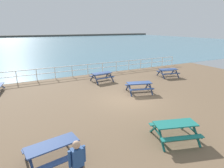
# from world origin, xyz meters

# --- Properties ---
(ground_plane) EXTENTS (30.00, 24.00, 0.20)m
(ground_plane) POSITION_xyz_m (0.00, 0.00, -0.10)
(ground_plane) COLOR brown
(sea_band) EXTENTS (142.00, 90.00, 0.01)m
(sea_band) POSITION_xyz_m (0.00, 52.75, 0.00)
(sea_band) COLOR teal
(sea_band) RESTS_ON ground
(distant_shoreline) EXTENTS (142.00, 6.00, 1.80)m
(distant_shoreline) POSITION_xyz_m (0.00, 95.75, 0.00)
(distant_shoreline) COLOR #4C4C47
(distant_shoreline) RESTS_ON ground
(seaward_railing) EXTENTS (23.07, 0.07, 1.08)m
(seaward_railing) POSITION_xyz_m (0.00, 7.75, 0.74)
(seaward_railing) COLOR white
(seaward_railing) RESTS_ON ground
(picnic_table_near_left) EXTENTS (2.09, 1.87, 0.80)m
(picnic_table_near_left) POSITION_xyz_m (6.71, 3.36, 0.58)
(picnic_table_near_left) COLOR #334C84
(picnic_table_near_left) RESTS_ON ground
(picnic_table_mid_centre) EXTENTS (1.93, 1.68, 0.80)m
(picnic_table_mid_centre) POSITION_xyz_m (0.27, 4.84, 0.58)
(picnic_table_mid_centre) COLOR #334C84
(picnic_table_mid_centre) RESTS_ON ground
(picnic_table_far_left) EXTENTS (2.15, 1.94, 0.80)m
(picnic_table_far_left) POSITION_xyz_m (1.49, 0.78, 0.58)
(picnic_table_far_left) COLOR #334C84
(picnic_table_far_left) RESTS_ON ground
(picnic_table_far_right) EXTENTS (2.01, 1.77, 0.80)m
(picnic_table_far_right) POSITION_xyz_m (-5.61, -4.09, 0.58)
(picnic_table_far_right) COLOR #334C84
(picnic_table_far_right) RESTS_ON ground
(picnic_table_seaward) EXTENTS (2.16, 1.96, 0.80)m
(picnic_table_seaward) POSITION_xyz_m (-0.67, -4.95, 0.58)
(picnic_table_seaward) COLOR #1E7A70
(picnic_table_seaward) RESTS_ON ground
(visitor) EXTENTS (0.53, 0.26, 1.66)m
(visitor) POSITION_xyz_m (-5.15, -5.62, 0.95)
(visitor) COLOR #1E2338
(visitor) RESTS_ON ground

